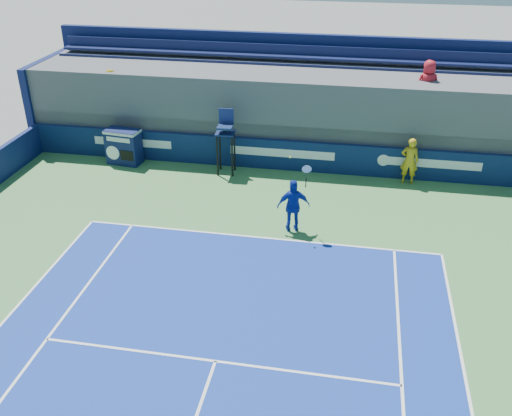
% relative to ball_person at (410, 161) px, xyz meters
% --- Properties ---
extents(ball_person, '(0.68, 0.48, 1.76)m').
position_rel_ball_person_xyz_m(ball_person, '(0.00, 0.00, 0.00)').
color(ball_person, gold).
rests_on(ball_person, apron).
extents(back_hoarding, '(20.40, 0.21, 1.20)m').
position_rel_ball_person_xyz_m(back_hoarding, '(-4.71, 0.38, -0.29)').
color(back_hoarding, '#0C1A44').
rests_on(back_hoarding, ground).
extents(match_clock, '(1.40, 0.88, 1.40)m').
position_rel_ball_person_xyz_m(match_clock, '(-10.91, -0.15, -0.15)').
color(match_clock, '#0E1747').
rests_on(match_clock, ground).
extents(umpire_chair, '(0.74, 0.74, 2.48)m').
position_rel_ball_person_xyz_m(umpire_chair, '(-6.75, -0.31, 0.64)').
color(umpire_chair, black).
rests_on(umpire_chair, ground).
extents(tennis_player, '(1.09, 0.66, 2.57)m').
position_rel_ball_person_xyz_m(tennis_player, '(-3.72, -4.19, -0.01)').
color(tennis_player, '#132A9B').
rests_on(tennis_player, apron).
extents(stadium_seating, '(21.00, 4.05, 4.40)m').
position_rel_ball_person_xyz_m(stadium_seating, '(-4.71, 2.44, 0.94)').
color(stadium_seating, '#515156').
rests_on(stadium_seating, ground).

